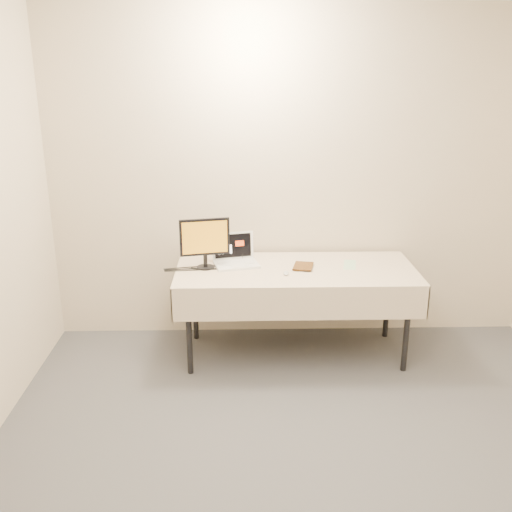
{
  "coord_description": "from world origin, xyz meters",
  "views": [
    {
      "loc": [
        -0.42,
        -2.12,
        2.23
      ],
      "look_at": [
        -0.31,
        1.99,
        0.86
      ],
      "focal_mm": 40.0,
      "sensor_mm": 36.0,
      "label": 1
    }
  ],
  "objects_px": {
    "book": "(294,255)",
    "monitor": "(205,239)",
    "table": "(296,276)",
    "laptop": "(235,257)"
  },
  "relations": [
    {
      "from": "book",
      "to": "monitor",
      "type": "bearing_deg",
      "value": -167.03
    },
    {
      "from": "table",
      "to": "book",
      "type": "xyz_separation_m",
      "value": [
        -0.01,
        0.03,
        0.16
      ]
    },
    {
      "from": "table",
      "to": "monitor",
      "type": "xyz_separation_m",
      "value": [
        -0.7,
        0.03,
        0.29
      ]
    },
    {
      "from": "laptop",
      "to": "book",
      "type": "xyz_separation_m",
      "value": [
        0.46,
        -0.09,
        0.04
      ]
    },
    {
      "from": "book",
      "to": "table",
      "type": "bearing_deg",
      "value": -51.3
    },
    {
      "from": "monitor",
      "to": "book",
      "type": "xyz_separation_m",
      "value": [
        0.69,
        0.0,
        -0.13
      ]
    },
    {
      "from": "table",
      "to": "monitor",
      "type": "relative_size",
      "value": 4.7
    },
    {
      "from": "laptop",
      "to": "monitor",
      "type": "relative_size",
      "value": 0.98
    },
    {
      "from": "table",
      "to": "book",
      "type": "relative_size",
      "value": 9.39
    },
    {
      "from": "laptop",
      "to": "monitor",
      "type": "xyz_separation_m",
      "value": [
        -0.23,
        -0.1,
        0.17
      ]
    }
  ]
}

